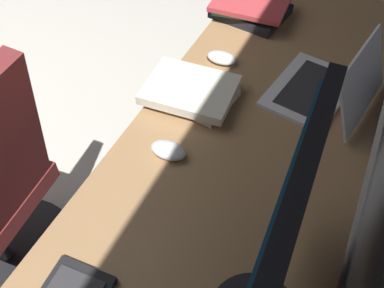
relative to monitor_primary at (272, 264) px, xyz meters
name	(u,v)px	position (x,y,z in m)	size (l,w,h in m)	color
desk	(209,221)	(-0.21, -0.19, -0.33)	(2.39, 0.66, 0.73)	#936D47
monitor_primary	(272,264)	(0.00, 0.00, 0.00)	(0.56, 0.20, 0.46)	black
laptop_leftmost	(330,87)	(-0.73, -0.03, -0.22)	(0.35, 0.33, 0.21)	silver
mouse_main	(222,58)	(-0.76, -0.39, -0.25)	(0.06, 0.10, 0.03)	silver
mouse_spare	(168,150)	(-0.32, -0.37, -0.25)	(0.06, 0.10, 0.03)	silver
book_stack_near	(250,8)	(-1.07, -0.40, -0.23)	(0.25, 0.29, 0.07)	black
book_stack_far	(191,91)	(-0.56, -0.41, -0.24)	(0.23, 0.29, 0.05)	beige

